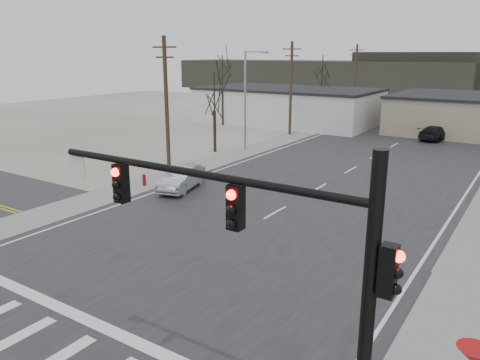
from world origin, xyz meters
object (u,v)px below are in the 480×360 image
(car_far_a, at_px, (437,133))
(car_far_b, at_px, (448,106))
(traffic_signal_mast, at_px, (280,259))
(fire_hydrant, at_px, (144,180))
(sedan_crossing, at_px, (182,178))

(car_far_a, height_order, car_far_b, car_far_b)
(traffic_signal_mast, bearing_deg, fire_hydrant, 141.87)
(car_far_a, bearing_deg, traffic_signal_mast, 110.14)
(traffic_signal_mast, xyz_separation_m, car_far_b, (-8.69, 70.36, -3.84))
(fire_hydrant, bearing_deg, car_far_a, 66.05)
(car_far_a, bearing_deg, fire_hydrant, 79.56)
(traffic_signal_mast, relative_size, fire_hydrant, 10.29)
(traffic_signal_mast, relative_size, sedan_crossing, 1.94)
(car_far_b, bearing_deg, traffic_signal_mast, -100.47)
(sedan_crossing, height_order, car_far_b, car_far_b)
(sedan_crossing, xyz_separation_m, car_far_b, (6.70, 55.40, 0.03))
(car_far_a, distance_m, car_far_b, 27.05)
(traffic_signal_mast, distance_m, sedan_crossing, 21.81)
(fire_hydrant, bearing_deg, car_far_b, 80.49)
(sedan_crossing, distance_m, car_far_a, 30.40)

